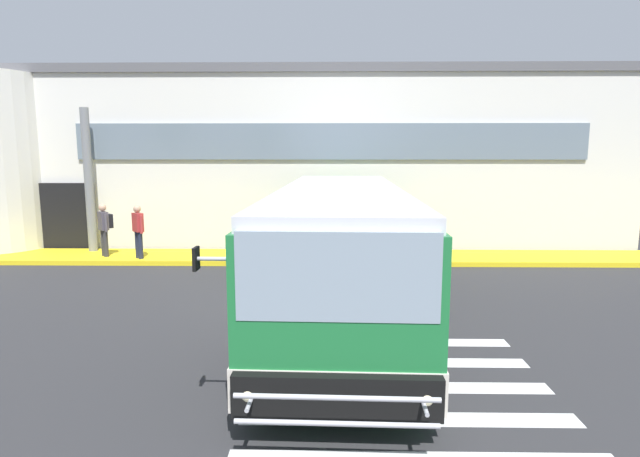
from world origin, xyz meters
name	(u,v)px	position (x,y,z in m)	size (l,w,h in m)	color
ground_plane	(288,303)	(0.00, 0.00, -0.01)	(80.00, 90.00, 0.02)	#2B2B2D
bay_paint_stripes	(400,387)	(2.00, -4.20, 0.00)	(4.40, 3.96, 0.01)	silver
terminal_building	(292,158)	(-0.69, 11.65, 3.18)	(24.93, 13.80, 6.36)	silver
boarding_curb	(299,257)	(0.00, 4.80, 0.07)	(27.13, 2.00, 0.15)	yellow
entry_support_column	(89,181)	(-7.00, 5.40, 2.52)	(0.28, 0.28, 4.73)	slate
bus_main_foreground	(340,250)	(1.20, -0.43, 1.33)	(3.33, 11.09, 2.70)	#1E7238
passenger_near_column	(105,226)	(-6.18, 4.53, 1.11)	(0.51, 0.52, 1.68)	#2D2D33
passenger_by_doorway	(138,229)	(-4.99, 4.21, 1.08)	(0.44, 0.45, 1.68)	#1E2338
safety_bollard_yellow	(424,254)	(3.78, 3.60, 0.45)	(0.18, 0.18, 0.90)	yellow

